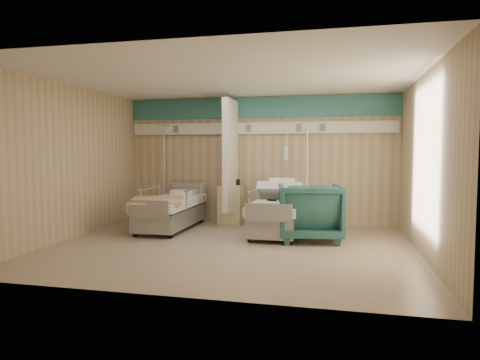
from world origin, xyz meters
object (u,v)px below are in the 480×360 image
at_px(bedside_cabinet, 231,205).
at_px(iv_stand_right, 306,207).
at_px(bed_left, 171,214).
at_px(visitor_armchair, 310,212).
at_px(iv_stand_left, 165,202).
at_px(bed_right, 277,218).

xyz_separation_m(bedside_cabinet, iv_stand_right, (1.65, -0.09, 0.01)).
bearing_deg(bed_left, bedside_cabinet, 40.60).
height_order(bedside_cabinet, visitor_armchair, visitor_armchair).
height_order(iv_stand_right, iv_stand_left, iv_stand_left).
bearing_deg(iv_stand_right, bed_left, -163.32).
relative_size(bed_left, iv_stand_left, 0.99).
relative_size(bed_right, bedside_cabinet, 2.54).
xyz_separation_m(visitor_armchair, iv_stand_right, (-0.15, 1.24, -0.07)).
distance_m(bedside_cabinet, iv_stand_right, 1.65).
bearing_deg(bed_right, bed_left, 180.00).
bearing_deg(bed_right, visitor_armchair, -33.70).
relative_size(iv_stand_right, iv_stand_left, 0.98).
bearing_deg(bedside_cabinet, visitor_armchair, -36.53).
bearing_deg(bed_right, iv_stand_right, 58.28).
xyz_separation_m(bed_right, iv_stand_left, (-2.68, 0.83, 0.13)).
distance_m(bed_left, visitor_armchair, 2.89).
bearing_deg(iv_stand_left, visitor_armchair, -20.74).
bearing_deg(visitor_armchair, iv_stand_right, -92.32).
bearing_deg(iv_stand_left, iv_stand_right, -0.34).
height_order(bed_right, bed_left, same).
bearing_deg(visitor_armchair, bed_right, -42.90).
xyz_separation_m(bed_right, visitor_armchair, (0.65, -0.43, 0.20)).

